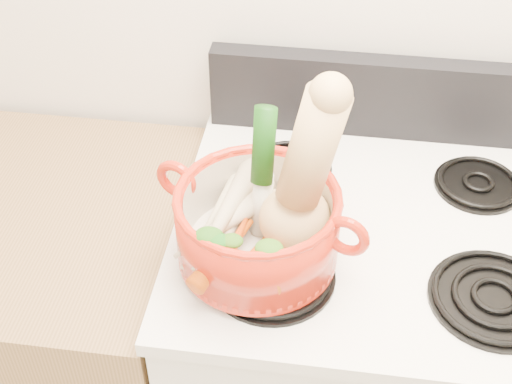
# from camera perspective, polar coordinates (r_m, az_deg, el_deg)

# --- Properties ---
(stove_body) EXTENTS (0.76, 0.65, 0.92)m
(stove_body) POSITION_cam_1_polar(r_m,az_deg,el_deg) (1.74, 8.11, -14.30)
(stove_body) COLOR white
(stove_body) RESTS_ON floor
(cooktop) EXTENTS (0.78, 0.67, 0.03)m
(cooktop) POSITION_cam_1_polar(r_m,az_deg,el_deg) (1.38, 9.94, -3.06)
(cooktop) COLOR white
(cooktop) RESTS_ON stove_body
(control_backsplash) EXTENTS (0.76, 0.05, 0.18)m
(control_backsplash) POSITION_cam_1_polar(r_m,az_deg,el_deg) (1.55, 10.49, 7.45)
(control_backsplash) COLOR black
(control_backsplash) RESTS_ON cooktop
(burner_front_left) EXTENTS (0.22, 0.22, 0.02)m
(burner_front_left) POSITION_cam_1_polar(r_m,az_deg,el_deg) (1.25, 1.28, -6.55)
(burner_front_left) COLOR black
(burner_front_left) RESTS_ON cooktop
(burner_front_right) EXTENTS (0.22, 0.22, 0.02)m
(burner_front_right) POSITION_cam_1_polar(r_m,az_deg,el_deg) (1.28, 18.55, -7.98)
(burner_front_right) COLOR black
(burner_front_right) RESTS_ON cooktop
(burner_back_left) EXTENTS (0.17, 0.17, 0.02)m
(burner_back_left) POSITION_cam_1_polar(r_m,az_deg,el_deg) (1.47, 2.72, 2.07)
(burner_back_left) COLOR black
(burner_back_left) RESTS_ON cooktop
(burner_back_right) EXTENTS (0.17, 0.17, 0.02)m
(burner_back_right) POSITION_cam_1_polar(r_m,az_deg,el_deg) (1.50, 17.35, 0.69)
(burner_back_right) COLOR black
(burner_back_right) RESTS_ON cooktop
(dutch_oven) EXTENTS (0.35, 0.35, 0.14)m
(dutch_oven) POSITION_cam_1_polar(r_m,az_deg,el_deg) (1.22, 0.13, -2.79)
(dutch_oven) COLOR #B7220F
(dutch_oven) RESTS_ON burner_front_left
(pot_handle_left) EXTENTS (0.08, 0.04, 0.08)m
(pot_handle_left) POSITION_cam_1_polar(r_m,az_deg,el_deg) (1.25, -6.40, 1.02)
(pot_handle_left) COLOR #B7220F
(pot_handle_left) RESTS_ON dutch_oven
(pot_handle_right) EXTENTS (0.08, 0.04, 0.08)m
(pot_handle_right) POSITION_cam_1_polar(r_m,az_deg,el_deg) (1.15, 7.26, -3.52)
(pot_handle_right) COLOR #B7220F
(pot_handle_right) RESTS_ON dutch_oven
(squash) EXTENTS (0.23, 0.19, 0.33)m
(squash) POSITION_cam_1_polar(r_m,az_deg,el_deg) (1.15, 3.49, 1.54)
(squash) COLOR tan
(squash) RESTS_ON dutch_oven
(leek) EXTENTS (0.05, 0.10, 0.26)m
(leek) POSITION_cam_1_polar(r_m,az_deg,el_deg) (1.20, 0.51, 1.54)
(leek) COLOR silver
(leek) RESTS_ON dutch_oven
(ginger) EXTENTS (0.11, 0.10, 0.05)m
(ginger) POSITION_cam_1_polar(r_m,az_deg,el_deg) (1.29, 0.96, -1.09)
(ginger) COLOR tan
(ginger) RESTS_ON dutch_oven
(parsnip_0) EXTENTS (0.12, 0.19, 0.05)m
(parsnip_0) POSITION_cam_1_polar(r_m,az_deg,el_deg) (1.25, -3.33, -2.89)
(parsnip_0) COLOR beige
(parsnip_0) RESTS_ON dutch_oven
(parsnip_1) EXTENTS (0.17, 0.20, 0.06)m
(parsnip_1) POSITION_cam_1_polar(r_m,az_deg,el_deg) (1.26, -2.48, -1.77)
(parsnip_1) COLOR beige
(parsnip_1) RESTS_ON dutch_oven
(parsnip_2) EXTENTS (0.08, 0.20, 0.06)m
(parsnip_2) POSITION_cam_1_polar(r_m,az_deg,el_deg) (1.25, -1.66, -1.92)
(parsnip_2) COLOR beige
(parsnip_2) RESTS_ON dutch_oven
(parsnip_3) EXTENTS (0.16, 0.17, 0.06)m
(parsnip_3) POSITION_cam_1_polar(r_m,az_deg,el_deg) (1.22, -3.01, -2.71)
(parsnip_3) COLOR #EFE6C2
(parsnip_3) RESTS_ON dutch_oven
(parsnip_4) EXTENTS (0.09, 0.20, 0.06)m
(parsnip_4) POSITION_cam_1_polar(r_m,az_deg,el_deg) (1.28, -2.36, -0.28)
(parsnip_4) COLOR beige
(parsnip_4) RESTS_ON dutch_oven
(parsnip_5) EXTENTS (0.11, 0.26, 0.07)m
(parsnip_5) POSITION_cam_1_polar(r_m,az_deg,el_deg) (1.22, -2.46, -1.72)
(parsnip_5) COLOR beige
(parsnip_5) RESTS_ON dutch_oven
(carrot_0) EXTENTS (0.08, 0.14, 0.04)m
(carrot_0) POSITION_cam_1_polar(r_m,az_deg,el_deg) (1.21, -0.07, -5.02)
(carrot_0) COLOR #C33C09
(carrot_0) RESTS_ON dutch_oven
(carrot_1) EXTENTS (0.10, 0.17, 0.05)m
(carrot_1) POSITION_cam_1_polar(r_m,az_deg,el_deg) (1.20, -2.55, -4.98)
(carrot_1) COLOR #D65F0A
(carrot_1) RESTS_ON dutch_oven
(carrot_2) EXTENTS (0.04, 0.19, 0.05)m
(carrot_2) POSITION_cam_1_polar(r_m,az_deg,el_deg) (1.20, 1.50, -4.57)
(carrot_2) COLOR #D7610A
(carrot_2) RESTS_ON dutch_oven
(carrot_3) EXTENTS (0.05, 0.13, 0.04)m
(carrot_3) POSITION_cam_1_polar(r_m,az_deg,el_deg) (1.20, -1.84, -4.40)
(carrot_3) COLOR #C8440A
(carrot_3) RESTS_ON dutch_oven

